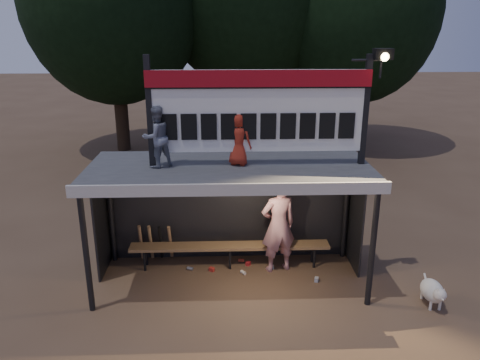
# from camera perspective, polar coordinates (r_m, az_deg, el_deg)

# --- Properties ---
(ground) EXTENTS (80.00, 80.00, 0.00)m
(ground) POSITION_cam_1_polar(r_m,az_deg,el_deg) (9.22, -1.18, -12.08)
(ground) COLOR #4E3827
(ground) RESTS_ON ground
(player) EXTENTS (0.81, 0.65, 1.94)m
(player) POSITION_cam_1_polar(r_m,az_deg,el_deg) (9.17, 4.69, -5.51)
(player) COLOR silver
(player) RESTS_ON ground
(child_a) EXTENTS (0.66, 0.63, 1.07)m
(child_a) POSITION_cam_1_polar(r_m,az_deg,el_deg) (8.16, -10.13, 5.19)
(child_a) COLOR slate
(child_a) RESTS_ON dugout_shelter
(child_b) EXTENTS (0.53, 0.46, 0.92)m
(child_b) POSITION_cam_1_polar(r_m,az_deg,el_deg) (8.18, -0.17, 4.98)
(child_b) COLOR #A12818
(child_b) RESTS_ON dugout_shelter
(dugout_shelter) EXTENTS (5.10, 2.08, 2.32)m
(dugout_shelter) POSITION_cam_1_polar(r_m,az_deg,el_deg) (8.66, -1.28, -0.68)
(dugout_shelter) COLOR #3F4042
(dugout_shelter) RESTS_ON ground
(scoreboard_assembly) EXTENTS (4.10, 0.27, 1.99)m
(scoreboard_assembly) POSITION_cam_1_polar(r_m,az_deg,el_deg) (8.07, 2.67, 8.72)
(scoreboard_assembly) COLOR black
(scoreboard_assembly) RESTS_ON dugout_shelter
(bench) EXTENTS (4.00, 0.35, 0.48)m
(bench) POSITION_cam_1_polar(r_m,az_deg,el_deg) (9.50, -1.25, -8.14)
(bench) COLOR olive
(bench) RESTS_ON ground
(tree_right) EXTENTS (6.08, 6.08, 8.72)m
(tree_right) POSITION_cam_1_polar(r_m,az_deg,el_deg) (19.14, 14.22, 19.49)
(tree_right) COLOR black
(tree_right) RESTS_ON ground
(dog) EXTENTS (0.36, 0.81, 0.49)m
(dog) POSITION_cam_1_polar(r_m,az_deg,el_deg) (9.00, 22.48, -12.43)
(dog) COLOR white
(dog) RESTS_ON ground
(bats) EXTENTS (0.67, 0.35, 0.84)m
(bats) POSITION_cam_1_polar(r_m,az_deg,el_deg) (9.84, -10.24, -7.47)
(bats) COLOR #8A6240
(bats) RESTS_ON ground
(litter) EXTENTS (2.57, 0.93, 0.08)m
(litter) POSITION_cam_1_polar(r_m,az_deg,el_deg) (9.53, 0.77, -10.74)
(litter) COLOR red
(litter) RESTS_ON ground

